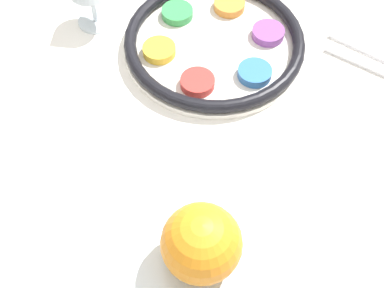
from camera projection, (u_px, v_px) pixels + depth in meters
The scene contains 7 objects.
dining_table at pixel (156, 287), 1.05m from camera, with size 1.58×0.94×0.78m.
seder_plate at pixel (214, 42), 0.86m from camera, with size 0.29×0.29×0.03m.
fruit_stand at pixel (157, 285), 0.55m from camera, with size 0.22×0.22×0.12m.
orange_fruit at pixel (201, 243), 0.51m from camera, with size 0.08×0.08×0.08m.
napkin_roll at pixel (3, 132), 0.76m from camera, with size 0.19×0.07×0.04m.
fork_left at pixel (377, 54), 0.86m from camera, with size 0.07×0.16×0.01m.
fork_right at pixel (375, 67), 0.85m from camera, with size 0.06×0.17×0.01m.
Camera 1 is at (0.32, 0.18, 1.41)m, focal length 50.00 mm.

